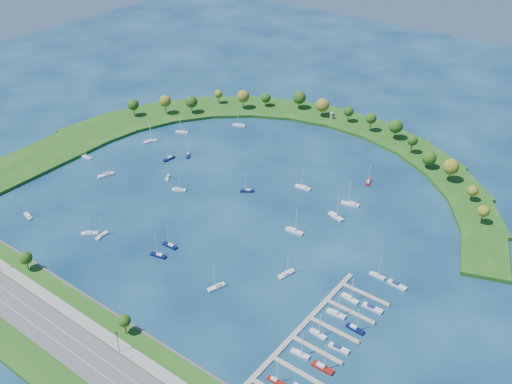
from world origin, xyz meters
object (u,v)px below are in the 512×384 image
Objects in this scene: moored_boat_4 at (188,155)px; docked_boat_6 at (336,313)px; moored_boat_11 at (368,181)px; moored_boat_21 at (286,273)px; moored_boat_20 at (168,177)px; moored_boat_14 at (170,245)px; harbor_tower at (332,116)px; docked_boat_9 at (372,308)px; moored_boat_15 at (247,190)px; docked_boat_2 at (300,353)px; moored_boat_7 at (102,235)px; docked_boat_4 at (318,333)px; moored_boat_1 at (303,187)px; docked_boat_8 at (350,298)px; docked_boat_0 at (276,380)px; moored_boat_13 at (87,157)px; moored_boat_10 at (90,233)px; moored_boat_18 at (336,216)px; moored_boat_17 at (150,141)px; moored_boat_19 at (28,215)px; docked_boat_5 at (339,348)px; moored_boat_0 at (294,231)px; docked_boat_7 at (355,328)px; moored_boat_2 at (106,175)px; moored_boat_6 at (169,158)px; docked_boat_10 at (377,275)px; moored_boat_12 at (217,287)px; docked_boat_3 at (323,367)px; moored_boat_5 at (350,204)px; docked_boat_11 at (397,285)px; moored_boat_3 at (182,132)px; moored_boat_9 at (179,189)px.

moored_boat_4 is 156.62m from docked_boat_6.
moored_boat_21 reaches higher than moored_boat_11.
moored_boat_14 is at bearing 12.96° from moored_boat_20.
harbor_tower is 183.18m from docked_boat_9.
moored_boat_15 is 0.97× the size of docked_boat_2.
docked_boat_4 is at bearing -92.43° from moored_boat_7.
docked_boat_2 is (39.20, -129.96, 0.01)m from moored_boat_11.
docked_boat_8 is (65.46, -63.41, -0.04)m from moored_boat_1.
docked_boat_4 reaches higher than moored_boat_15.
moored_boat_13 is at bearing 155.97° from docked_boat_0.
moored_boat_4 is 1.17× the size of docked_boat_9.
harbor_tower is 187.34m from moored_boat_10.
moored_boat_18 is at bearing 20.74° from moored_boat_21.
moored_boat_17 reaches higher than docked_boat_9.
moored_boat_19 reaches higher than moored_boat_20.
docked_boat_4 is at bearing 120.74° from moored_boat_1.
harbor_tower is at bearing 130.40° from docked_boat_8.
moored_boat_10 is at bearing 20.48° from moored_boat_14.
moored_boat_19 is 180.92m from docked_boat_9.
moored_boat_17 reaches higher than docked_boat_2.
docked_boat_0 is at bearing -101.86° from docked_boat_9.
docked_boat_4 is at bearing 166.80° from docked_boat_5.
moored_boat_18 is 1.31× the size of docked_boat_0.
docked_boat_7 is at bearing -40.11° from moored_boat_0.
moored_boat_6 is at bearing 179.27° from moored_boat_2.
moored_boat_20 is 0.77× the size of docked_boat_8.
moored_boat_17 is 1.37× the size of docked_boat_9.
docked_boat_8 is at bearing 85.72° from docked_boat_0.
docked_boat_10 reaches higher than harbor_tower.
moored_boat_2 is 59.57m from moored_boat_7.
docked_boat_5 is 0.79× the size of docked_boat_10.
docked_boat_10 is (67.88, -42.83, -0.07)m from moored_boat_1.
docked_boat_5 is (60.82, 1.69, -0.28)m from moored_boat_12.
moored_boat_19 is at bearing 106.66° from moored_boat_13.
docked_boat_3 reaches higher than moored_boat_12.
docked_boat_6 is at bearing 41.92° from moored_boat_20.
moored_boat_11 is 0.95× the size of moored_boat_14.
moored_boat_21 is 1.21× the size of docked_boat_0.
moored_boat_5 is at bearing 123.17° from docked_boat_7.
docked_boat_9 is (98.93, -41.32, -0.20)m from moored_boat_15.
moored_boat_11 reaches higher than docked_boat_9.
moored_boat_6 is 158.57m from docked_boat_6.
moored_boat_10 is 126.73m from docked_boat_2.
docked_boat_11 is (12.34, 45.99, -0.22)m from docked_boat_4.
moored_boat_4 is 0.91× the size of moored_boat_14.
moored_boat_3 is 117.60m from moored_boat_7.
moored_boat_5 reaches higher than moored_boat_7.
moored_boat_5 is 1.22× the size of moored_boat_9.
harbor_tower is 211.11m from docked_boat_2.
moored_boat_1 is 1.23× the size of moored_boat_7.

